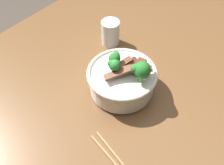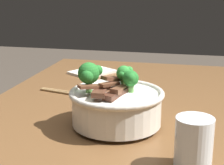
{
  "view_description": "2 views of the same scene",
  "coord_description": "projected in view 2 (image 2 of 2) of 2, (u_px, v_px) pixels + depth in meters",
  "views": [
    {
      "loc": [
        -0.49,
        -0.35,
        1.38
      ],
      "look_at": [
        -0.14,
        -0.07,
        0.85
      ],
      "focal_mm": 39.85,
      "sensor_mm": 36.0,
      "label": 1
    },
    {
      "loc": [
        0.61,
        0.08,
        1.09
      ],
      "look_at": [
        -0.14,
        -0.1,
        0.88
      ],
      "focal_mm": 57.87,
      "sensor_mm": 36.0,
      "label": 2
    }
  ],
  "objects": [
    {
      "name": "rice_bowl",
      "position": [
        116.0,
        102.0,
        0.77
      ],
      "size": [
        0.2,
        0.2,
        0.14
      ],
      "color": "silver",
      "rests_on": "dining_table"
    },
    {
      "name": "chopsticks_pair",
      "position": [
        77.0,
        94.0,
        1.0
      ],
      "size": [
        0.07,
        0.24,
        0.01
      ],
      "color": "#9E7A4C",
      "rests_on": "dining_table"
    },
    {
      "name": "drinking_glass",
      "position": [
        193.0,
        147.0,
        0.6
      ],
      "size": [
        0.06,
        0.06,
        0.09
      ],
      "color": "white",
      "rests_on": "dining_table"
    },
    {
      "name": "folded_napkin",
      "position": [
        92.0,
        72.0,
        1.24
      ],
      "size": [
        0.17,
        0.16,
        0.01
      ],
      "primitive_type": "cube",
      "rotation": [
        0.0,
        0.0,
        -0.56
      ],
      "color": "silver",
      "rests_on": "dining_table"
    }
  ]
}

